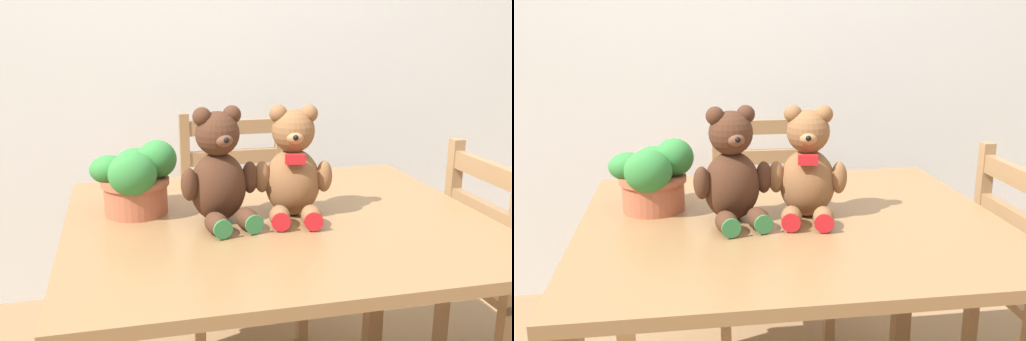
% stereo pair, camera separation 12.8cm
% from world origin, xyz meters
% --- Properties ---
extents(wall_back, '(8.00, 0.04, 2.60)m').
position_xyz_m(wall_back, '(0.00, 1.69, 1.30)').
color(wall_back, silver).
rests_on(wall_back, ground_plane).
extents(dining_table, '(1.13, 0.98, 0.74)m').
position_xyz_m(dining_table, '(0.00, 0.49, 0.64)').
color(dining_table, olive).
rests_on(dining_table, ground_plane).
extents(wooden_chair_behind, '(0.45, 0.39, 0.90)m').
position_xyz_m(wooden_chair_behind, '(0.06, 1.28, 0.46)').
color(wooden_chair_behind, '#997047').
rests_on(wooden_chair_behind, ground_plane).
extents(teddy_bear_left, '(0.22, 0.23, 0.31)m').
position_xyz_m(teddy_bear_left, '(-0.16, 0.50, 0.88)').
color(teddy_bear_left, '#472819').
rests_on(teddy_bear_left, dining_table).
extents(teddy_bear_right, '(0.22, 0.23, 0.31)m').
position_xyz_m(teddy_bear_right, '(0.04, 0.50, 0.88)').
color(teddy_bear_right, brown).
rests_on(teddy_bear_right, dining_table).
extents(potted_plant, '(0.24, 0.22, 0.20)m').
position_xyz_m(potted_plant, '(-0.37, 0.62, 0.84)').
color(potted_plant, '#B25B3D').
rests_on(potted_plant, dining_table).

